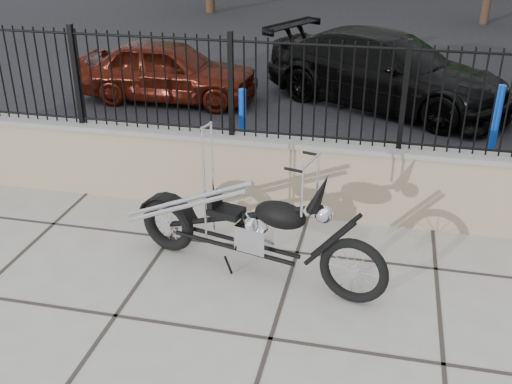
{
  "coord_description": "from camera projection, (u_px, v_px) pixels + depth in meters",
  "views": [
    {
      "loc": [
        0.81,
        -4.17,
        3.54
      ],
      "look_at": [
        -0.43,
        1.31,
        0.8
      ],
      "focal_mm": 42.0,
      "sensor_mm": 36.0,
      "label": 1
    }
  ],
  "objects": [
    {
      "name": "parking_lot",
      "position": [
        361.0,
        45.0,
        16.33
      ],
      "size": [
        30.0,
        30.0,
        0.0
      ],
      "primitive_type": "plane",
      "color": "black",
      "rests_on": "ground"
    },
    {
      "name": "iron_fence",
      "position": [
        315.0,
        92.0,
        6.88
      ],
      "size": [
        14.0,
        0.08,
        1.2
      ],
      "primitive_type": "cube",
      "color": "black",
      "rests_on": "retaining_wall"
    },
    {
      "name": "ground_plane",
      "position": [
        270.0,
        339.0,
        5.37
      ],
      "size": [
        90.0,
        90.0,
        0.0
      ],
      "primitive_type": "plane",
      "color": "#99968E",
      "rests_on": "ground"
    },
    {
      "name": "car_red",
      "position": [
        169.0,
        70.0,
        11.56
      ],
      "size": [
        3.47,
        1.4,
        1.18
      ],
      "primitive_type": "imported",
      "rotation": [
        0.0,
        0.0,
        1.57
      ],
      "color": "#46130A",
      "rests_on": "parking_lot"
    },
    {
      "name": "car_black",
      "position": [
        386.0,
        70.0,
        11.2
      ],
      "size": [
        5.09,
        3.83,
        1.37
      ],
      "primitive_type": "imported",
      "rotation": [
        0.0,
        0.0,
        1.11
      ],
      "color": "black",
      "rests_on": "parking_lot"
    },
    {
      "name": "bollard_b",
      "position": [
        495.0,
        122.0,
        8.97
      ],
      "size": [
        0.16,
        0.16,
        1.12
      ],
      "primitive_type": "cylinder",
      "rotation": [
        0.0,
        0.0,
        0.19
      ],
      "color": "#0A47A4",
      "rests_on": "ground_plane"
    },
    {
      "name": "retaining_wall",
      "position": [
        311.0,
        177.0,
        7.35
      ],
      "size": [
        14.0,
        0.36,
        0.96
      ],
      "primitive_type": "cube",
      "color": "gray",
      "rests_on": "ground_plane"
    },
    {
      "name": "bollard_a",
      "position": [
        243.0,
        120.0,
        9.25
      ],
      "size": [
        0.12,
        0.12,
        0.98
      ],
      "primitive_type": "cylinder",
      "rotation": [
        0.0,
        0.0,
        -0.01
      ],
      "color": "blue",
      "rests_on": "ground_plane"
    },
    {
      "name": "chopper_motorcycle",
      "position": [
        249.0,
        205.0,
        5.99
      ],
      "size": [
        2.71,
        1.12,
        1.6
      ],
      "primitive_type": null,
      "rotation": [
        0.0,
        0.0,
        -0.25
      ],
      "color": "black",
      "rests_on": "ground_plane"
    }
  ]
}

